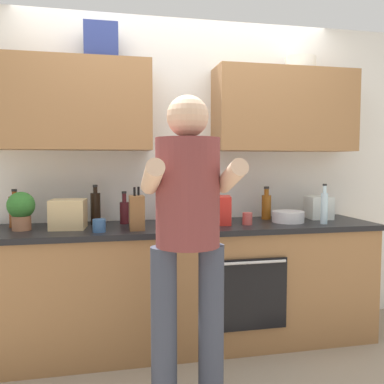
{
  "coord_description": "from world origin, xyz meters",
  "views": [
    {
      "loc": [
        -0.58,
        -2.91,
        1.36
      ],
      "look_at": [
        0.01,
        -0.1,
        1.15
      ],
      "focal_mm": 38.01,
      "sensor_mm": 36.0,
      "label": 1
    }
  ],
  "objects": [
    {
      "name": "bottle_soy",
      "position": [
        -0.67,
        0.17,
        1.02
      ],
      "size": [
        0.07,
        0.07,
        0.29
      ],
      "color": "black",
      "rests_on": "counter"
    },
    {
      "name": "grocery_bag_produce",
      "position": [
        1.11,
        0.11,
        0.99
      ],
      "size": [
        0.2,
        0.22,
        0.18
      ],
      "primitive_type": "cube",
      "rotation": [
        0.0,
        0.0,
        -0.11
      ],
      "color": "silver",
      "rests_on": "counter"
    },
    {
      "name": "bottle_wine",
      "position": [
        -0.46,
        0.15,
        0.99
      ],
      "size": [
        0.07,
        0.07,
        0.24
      ],
      "color": "#471419",
      "rests_on": "counter"
    },
    {
      "name": "cup_stoneware",
      "position": [
        0.11,
        0.21,
        0.95
      ],
      "size": [
        0.07,
        0.07,
        0.09
      ],
      "primitive_type": "cylinder",
      "color": "slate",
      "rests_on": "counter"
    },
    {
      "name": "mixing_bowl",
      "position": [
        0.78,
        -0.02,
        0.94
      ],
      "size": [
        0.25,
        0.25,
        0.08
      ],
      "primitive_type": "cylinder",
      "color": "silver",
      "rests_on": "counter"
    },
    {
      "name": "ground_plane",
      "position": [
        0.0,
        0.0,
        0.0
      ],
      "size": [
        12.0,
        12.0,
        0.0
      ],
      "primitive_type": "plane",
      "color": "gray"
    },
    {
      "name": "grocery_bag_bread",
      "position": [
        -0.85,
        0.0,
        1.0
      ],
      "size": [
        0.25,
        0.23,
        0.2
      ],
      "primitive_type": "cube",
      "rotation": [
        0.0,
        0.0,
        -0.1
      ],
      "color": "tan",
      "rests_on": "counter"
    },
    {
      "name": "potted_herb",
      "position": [
        -1.15,
        0.0,
        1.05
      ],
      "size": [
        0.18,
        0.18,
        0.26
      ],
      "color": "#9E6647",
      "rests_on": "counter"
    },
    {
      "name": "counter",
      "position": [
        0.0,
        -0.0,
        0.45
      ],
      "size": [
        2.84,
        0.67,
        0.9
      ],
      "color": "olive",
      "rests_on": "ground"
    },
    {
      "name": "cup_ceramic",
      "position": [
        0.43,
        -0.08,
        0.94
      ],
      "size": [
        0.07,
        0.07,
        0.09
      ],
      "primitive_type": "cylinder",
      "color": "#BF4C47",
      "rests_on": "counter"
    },
    {
      "name": "bottle_water",
      "position": [
        1.0,
        -0.16,
        1.03
      ],
      "size": [
        0.05,
        0.05,
        0.3
      ],
      "color": "silver",
      "rests_on": "counter"
    },
    {
      "name": "bottle_soda",
      "position": [
        -0.03,
        -0.03,
        1.05
      ],
      "size": [
        0.06,
        0.06,
        0.34
      ],
      "color": "#198C33",
      "rests_on": "counter"
    },
    {
      "name": "knife_block",
      "position": [
        -0.39,
        -0.14,
        1.02
      ],
      "size": [
        0.1,
        0.14,
        0.29
      ],
      "color": "brown",
      "rests_on": "counter"
    },
    {
      "name": "bottle_hotsauce",
      "position": [
        -0.07,
        0.07,
        1.03
      ],
      "size": [
        0.07,
        0.07,
        0.32
      ],
      "color": "red",
      "rests_on": "counter"
    },
    {
      "name": "bottle_syrup",
      "position": [
        0.68,
        0.17,
        1.01
      ],
      "size": [
        0.08,
        0.08,
        0.27
      ],
      "color": "#8C4C14",
      "rests_on": "counter"
    },
    {
      "name": "cup_tea",
      "position": [
        -0.64,
        -0.18,
        0.94
      ],
      "size": [
        0.09,
        0.09,
        0.09
      ],
      "primitive_type": "cylinder",
      "color": "#33598C",
      "rests_on": "counter"
    },
    {
      "name": "person_standing",
      "position": [
        -0.17,
        -0.82,
        1.01
      ],
      "size": [
        0.49,
        0.45,
        1.71
      ],
      "color": "#383D4C",
      "rests_on": "ground"
    },
    {
      "name": "back_wall_unit",
      "position": [
        -0.0,
        0.27,
        1.49
      ],
      "size": [
        4.0,
        0.38,
        2.5
      ],
      "color": "silver",
      "rests_on": "ground"
    },
    {
      "name": "bottle_vinegar",
      "position": [
        -1.22,
        0.15,
        1.02
      ],
      "size": [
        0.08,
        0.08,
        0.27
      ],
      "color": "brown",
      "rests_on": "counter"
    },
    {
      "name": "grocery_bag_crisps",
      "position": [
        0.21,
        -0.0,
        1.0
      ],
      "size": [
        0.27,
        0.25,
        0.21
      ],
      "primitive_type": "cube",
      "rotation": [
        0.0,
        0.0,
        -0.22
      ],
      "color": "red",
      "rests_on": "counter"
    }
  ]
}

